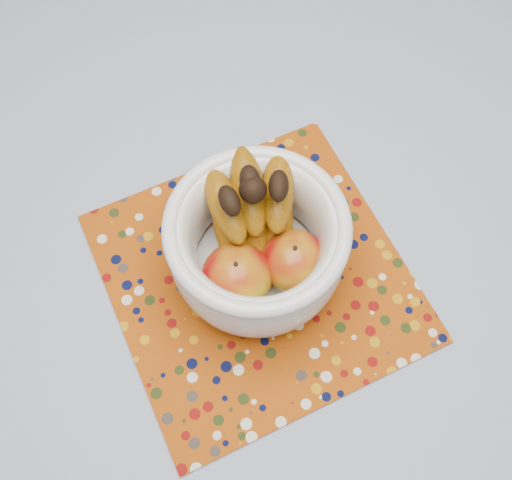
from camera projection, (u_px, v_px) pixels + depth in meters
table at (242, 230)px, 0.86m from camera, size 1.20×1.20×0.75m
tablecloth at (241, 203)px, 0.78m from camera, size 1.32×1.32×0.01m
placemat at (257, 277)px, 0.73m from camera, size 0.41×0.41×0.00m
fruit_bowl at (257, 238)px, 0.67m from camera, size 0.20×0.21×0.16m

